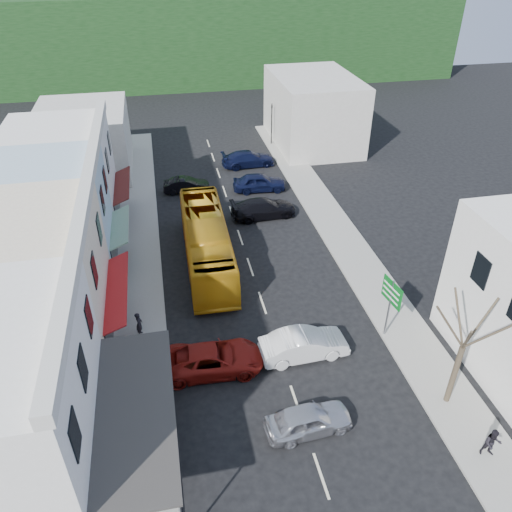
{
  "coord_description": "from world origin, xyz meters",
  "views": [
    {
      "loc": [
        -5.24,
        -19.79,
        19.62
      ],
      "look_at": [
        0.0,
        6.0,
        2.2
      ],
      "focal_mm": 35.0,
      "sensor_mm": 36.0,
      "label": 1
    }
  ],
  "objects_px": {
    "bus": "(207,244)",
    "car_silver": "(308,420)",
    "pedestrian_left": "(139,323)",
    "direction_sign": "(389,309)",
    "street_tree": "(463,347)",
    "car_red": "(213,360)",
    "car_white": "(304,346)",
    "pedestrian_right": "(493,442)",
    "traffic_signal": "(272,125)"
  },
  "relations": [
    {
      "from": "car_white",
      "to": "street_tree",
      "type": "xyz_separation_m",
      "value": [
        6.02,
        -4.5,
        2.98
      ]
    },
    {
      "from": "car_white",
      "to": "direction_sign",
      "type": "xyz_separation_m",
      "value": [
        4.98,
        0.6,
        1.25
      ]
    },
    {
      "from": "bus",
      "to": "car_silver",
      "type": "bearing_deg",
      "value": -77.95
    },
    {
      "from": "traffic_signal",
      "to": "car_silver",
      "type": "bearing_deg",
      "value": 102.2
    },
    {
      "from": "bus",
      "to": "car_red",
      "type": "bearing_deg",
      "value": -94.23
    },
    {
      "from": "pedestrian_left",
      "to": "traffic_signal",
      "type": "relative_size",
      "value": 0.38
    },
    {
      "from": "bus",
      "to": "car_silver",
      "type": "relative_size",
      "value": 2.64
    },
    {
      "from": "direction_sign",
      "to": "pedestrian_right",
      "type": "bearing_deg",
      "value": -89.65
    },
    {
      "from": "bus",
      "to": "traffic_signal",
      "type": "xyz_separation_m",
      "value": [
        9.41,
        21.07,
        0.66
      ]
    },
    {
      "from": "pedestrian_right",
      "to": "car_silver",
      "type": "bearing_deg",
      "value": 174.38
    },
    {
      "from": "car_white",
      "to": "pedestrian_right",
      "type": "height_order",
      "value": "pedestrian_right"
    },
    {
      "from": "car_white",
      "to": "traffic_signal",
      "type": "height_order",
      "value": "traffic_signal"
    },
    {
      "from": "car_silver",
      "to": "street_tree",
      "type": "height_order",
      "value": "street_tree"
    },
    {
      "from": "car_red",
      "to": "traffic_signal",
      "type": "distance_m",
      "value": 32.89
    },
    {
      "from": "bus",
      "to": "pedestrian_left",
      "type": "relative_size",
      "value": 6.82
    },
    {
      "from": "car_red",
      "to": "street_tree",
      "type": "relative_size",
      "value": 0.62
    },
    {
      "from": "pedestrian_left",
      "to": "street_tree",
      "type": "xyz_separation_m",
      "value": [
        14.71,
        -7.82,
        2.68
      ]
    },
    {
      "from": "bus",
      "to": "car_white",
      "type": "xyz_separation_m",
      "value": [
        4.04,
        -10.08,
        -0.85
      ]
    },
    {
      "from": "car_white",
      "to": "pedestrian_left",
      "type": "distance_m",
      "value": 9.31
    },
    {
      "from": "pedestrian_left",
      "to": "traffic_signal",
      "type": "xyz_separation_m",
      "value": [
        14.06,
        27.83,
        1.21
      ]
    },
    {
      "from": "car_white",
      "to": "car_red",
      "type": "relative_size",
      "value": 0.96
    },
    {
      "from": "car_silver",
      "to": "pedestrian_left",
      "type": "distance_m",
      "value": 11.03
    },
    {
      "from": "car_red",
      "to": "direction_sign",
      "type": "distance_m",
      "value": 10.03
    },
    {
      "from": "street_tree",
      "to": "car_red",
      "type": "bearing_deg",
      "value": 157.89
    },
    {
      "from": "pedestrian_left",
      "to": "street_tree",
      "type": "height_order",
      "value": "street_tree"
    },
    {
      "from": "car_white",
      "to": "direction_sign",
      "type": "distance_m",
      "value": 5.17
    },
    {
      "from": "direction_sign",
      "to": "car_red",
      "type": "bearing_deg",
      "value": 175.1
    },
    {
      "from": "bus",
      "to": "pedestrian_right",
      "type": "relative_size",
      "value": 6.82
    },
    {
      "from": "car_red",
      "to": "direction_sign",
      "type": "relative_size",
      "value": 1.18
    },
    {
      "from": "bus",
      "to": "car_red",
      "type": "height_order",
      "value": "bus"
    },
    {
      "from": "pedestrian_left",
      "to": "direction_sign",
      "type": "xyz_separation_m",
      "value": [
        13.67,
        -2.73,
        0.95
      ]
    },
    {
      "from": "bus",
      "to": "direction_sign",
      "type": "height_order",
      "value": "direction_sign"
    },
    {
      "from": "direction_sign",
      "to": "car_silver",
      "type": "bearing_deg",
      "value": -147.66
    },
    {
      "from": "car_silver",
      "to": "car_red",
      "type": "height_order",
      "value": "same"
    },
    {
      "from": "pedestrian_right",
      "to": "street_tree",
      "type": "height_order",
      "value": "street_tree"
    },
    {
      "from": "street_tree",
      "to": "direction_sign",
      "type": "bearing_deg",
      "value": 101.53
    },
    {
      "from": "car_silver",
      "to": "car_red",
      "type": "relative_size",
      "value": 0.96
    },
    {
      "from": "car_silver",
      "to": "pedestrian_right",
      "type": "xyz_separation_m",
      "value": [
        7.41,
        -2.94,
        0.3
      ]
    },
    {
      "from": "street_tree",
      "to": "traffic_signal",
      "type": "height_order",
      "value": "street_tree"
    },
    {
      "from": "car_silver",
      "to": "pedestrian_right",
      "type": "distance_m",
      "value": 7.98
    },
    {
      "from": "car_silver",
      "to": "street_tree",
      "type": "distance_m",
      "value": 7.76
    },
    {
      "from": "pedestrian_left",
      "to": "street_tree",
      "type": "bearing_deg",
      "value": -113.39
    },
    {
      "from": "car_white",
      "to": "traffic_signal",
      "type": "relative_size",
      "value": 1.0
    },
    {
      "from": "bus",
      "to": "pedestrian_right",
      "type": "height_order",
      "value": "bus"
    },
    {
      "from": "car_silver",
      "to": "car_red",
      "type": "xyz_separation_m",
      "value": [
        -3.82,
        4.66,
        0.0
      ]
    },
    {
      "from": "car_red",
      "to": "traffic_signal",
      "type": "relative_size",
      "value": 1.04
    },
    {
      "from": "car_white",
      "to": "street_tree",
      "type": "distance_m",
      "value": 8.08
    },
    {
      "from": "car_silver",
      "to": "pedestrian_left",
      "type": "bearing_deg",
      "value": 38.23
    },
    {
      "from": "pedestrian_left",
      "to": "traffic_signal",
      "type": "height_order",
      "value": "traffic_signal"
    },
    {
      "from": "car_red",
      "to": "car_white",
      "type": "bearing_deg",
      "value": -87.1
    }
  ]
}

